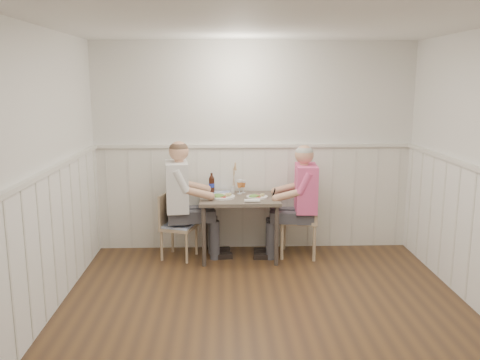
{
  "coord_description": "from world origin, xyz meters",
  "views": [
    {
      "loc": [
        -0.39,
        -4.07,
        2.13
      ],
      "look_at": [
        -0.2,
        1.64,
        1.0
      ],
      "focal_mm": 38.0,
      "sensor_mm": 36.0,
      "label": 1
    }
  ],
  "objects": [
    {
      "name": "man_in_pink",
      "position": [
        0.56,
        1.83,
        0.59
      ],
      "size": [
        0.67,
        0.46,
        1.4
      ],
      "color": "#3F3F47",
      "rests_on": "ground"
    },
    {
      "name": "beer_glass_a",
      "position": [
        -0.14,
        2.09,
        0.86
      ],
      "size": [
        0.06,
        0.06,
        0.16
      ],
      "color": "silver",
      "rests_on": "dining_table"
    },
    {
      "name": "chair_left",
      "position": [
        -0.97,
        1.86,
        0.43
      ],
      "size": [
        0.47,
        0.47,
        0.79
      ],
      "color": "tan",
      "rests_on": "ground"
    },
    {
      "name": "beer_glass_b",
      "position": [
        -0.19,
        2.03,
        0.87
      ],
      "size": [
        0.07,
        0.07,
        0.18
      ],
      "color": "silver",
      "rests_on": "dining_table"
    },
    {
      "name": "wainscot",
      "position": [
        0.0,
        0.69,
        0.69
      ],
      "size": [
        4.0,
        4.49,
        1.34
      ],
      "color": "silver",
      "rests_on": "ground"
    },
    {
      "name": "beer_bottle",
      "position": [
        -0.53,
        2.1,
        0.86
      ],
      "size": [
        0.07,
        0.07,
        0.25
      ],
      "color": "black",
      "rests_on": "dining_table"
    },
    {
      "name": "grass_vase",
      "position": [
        -0.27,
        2.1,
        0.93
      ],
      "size": [
        0.05,
        0.05,
        0.4
      ],
      "color": "silver",
      "rests_on": "dining_table"
    },
    {
      "name": "diner_cream",
      "position": [
        -0.89,
        1.83,
        0.61
      ],
      "size": [
        0.71,
        0.49,
        1.45
      ],
      "color": "#3F3F47",
      "rests_on": "ground"
    },
    {
      "name": "rolled_napkin",
      "position": [
        -0.06,
        1.57,
        0.77
      ],
      "size": [
        0.18,
        0.04,
        0.04
      ],
      "color": "white",
      "rests_on": "dining_table"
    },
    {
      "name": "dining_table",
      "position": [
        -0.2,
        1.84,
        0.65
      ],
      "size": [
        0.94,
        0.7,
        0.75
      ],
      "color": "#4C423B",
      "rests_on": "ground"
    },
    {
      "name": "gingham_mat",
      "position": [
        -0.44,
        2.06,
        0.75
      ],
      "size": [
        0.33,
        0.28,
        0.01
      ],
      "color": "#5371BD",
      "rests_on": "dining_table"
    },
    {
      "name": "plate_diner",
      "position": [
        -0.41,
        1.82,
        0.77
      ],
      "size": [
        0.31,
        0.31,
        0.08
      ],
      "color": "white",
      "rests_on": "dining_table"
    },
    {
      "name": "plate_man",
      "position": [
        0.01,
        1.81,
        0.77
      ],
      "size": [
        0.26,
        0.26,
        0.06
      ],
      "color": "white",
      "rests_on": "dining_table"
    },
    {
      "name": "chair_right",
      "position": [
        0.59,
        1.88,
        0.51
      ],
      "size": [
        0.52,
        0.52,
        0.95
      ],
      "color": "tan",
      "rests_on": "ground"
    },
    {
      "name": "ground_plane",
      "position": [
        0.0,
        0.0,
        0.0
      ],
      "size": [
        4.5,
        4.5,
        0.0
      ],
      "primitive_type": "plane",
      "color": "#442E1D"
    },
    {
      "name": "room_shell",
      "position": [
        0.0,
        0.0,
        1.52
      ],
      "size": [
        4.04,
        4.54,
        2.6
      ],
      "color": "white",
      "rests_on": "ground"
    }
  ]
}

